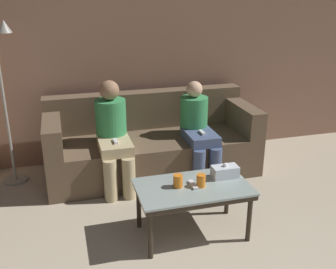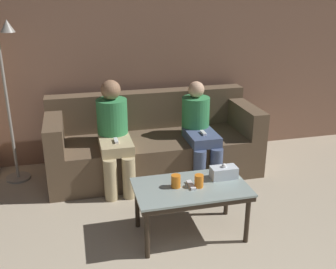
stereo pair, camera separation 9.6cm
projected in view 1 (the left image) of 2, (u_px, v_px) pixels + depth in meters
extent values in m
cube|color=#8C6651|center=(140.00, 49.00, 4.52)|extent=(12.00, 0.06, 2.60)
cube|color=brown|center=(153.00, 154.00, 4.39)|extent=(2.28, 0.88, 0.43)
cube|color=brown|center=(146.00, 109.00, 4.54)|extent=(2.28, 0.20, 0.43)
cube|color=brown|center=(52.00, 133.00, 3.99)|extent=(0.18, 0.88, 0.30)
cube|color=brown|center=(241.00, 116.00, 4.52)|extent=(0.18, 0.88, 0.30)
cube|color=#8C9E99|center=(193.00, 187.00, 3.19)|extent=(0.92, 0.54, 0.02)
cube|color=#2D2319|center=(193.00, 190.00, 3.20)|extent=(0.90, 0.53, 0.04)
cylinder|color=#2D2319|center=(150.00, 236.00, 2.98)|extent=(0.04, 0.04, 0.39)
cylinder|color=#2D2319|center=(249.00, 220.00, 3.18)|extent=(0.04, 0.04, 0.39)
cylinder|color=#2D2319|center=(139.00, 207.00, 3.37)|extent=(0.04, 0.04, 0.39)
cylinder|color=#2D2319|center=(227.00, 194.00, 3.58)|extent=(0.04, 0.04, 0.39)
cylinder|color=orange|center=(178.00, 181.00, 3.15)|extent=(0.08, 0.08, 0.11)
cylinder|color=orange|center=(201.00, 181.00, 3.16)|extent=(0.07, 0.07, 0.10)
cube|color=silver|center=(225.00, 172.00, 3.32)|extent=(0.22, 0.12, 0.10)
sphere|color=white|center=(225.00, 165.00, 3.30)|extent=(0.04, 0.04, 0.04)
cube|color=white|center=(193.00, 185.00, 3.18)|extent=(0.04, 0.15, 0.02)
cylinder|color=gray|center=(16.00, 179.00, 4.25)|extent=(0.26, 0.26, 0.02)
cylinder|color=gray|center=(5.00, 107.00, 3.96)|extent=(0.03, 0.03, 1.67)
cone|color=gray|center=(4.00, 26.00, 3.71)|extent=(0.14, 0.14, 0.12)
cylinder|color=tan|center=(110.00, 180.00, 3.80)|extent=(0.13, 0.13, 0.43)
cylinder|color=tan|center=(129.00, 178.00, 3.84)|extent=(0.13, 0.13, 0.43)
cube|color=tan|center=(115.00, 146.00, 3.93)|extent=(0.32, 0.45, 0.10)
cylinder|color=#388E51|center=(111.00, 122.00, 4.07)|extent=(0.32, 0.32, 0.46)
sphere|color=#997051|center=(109.00, 90.00, 3.95)|extent=(0.20, 0.20, 0.20)
cube|color=white|center=(115.00, 141.00, 3.87)|extent=(0.04, 0.12, 0.02)
cylinder|color=#47567A|center=(199.00, 169.00, 4.03)|extent=(0.13, 0.13, 0.43)
cylinder|color=#47567A|center=(215.00, 167.00, 4.07)|extent=(0.13, 0.13, 0.43)
cube|color=#47567A|center=(200.00, 137.00, 4.16)|extent=(0.30, 0.45, 0.10)
cylinder|color=#388E51|center=(194.00, 116.00, 4.31)|extent=(0.30, 0.30, 0.43)
sphere|color=#DBAD89|center=(194.00, 89.00, 4.20)|extent=(0.17, 0.17, 0.17)
cube|color=white|center=(202.00, 132.00, 4.10)|extent=(0.04, 0.12, 0.02)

